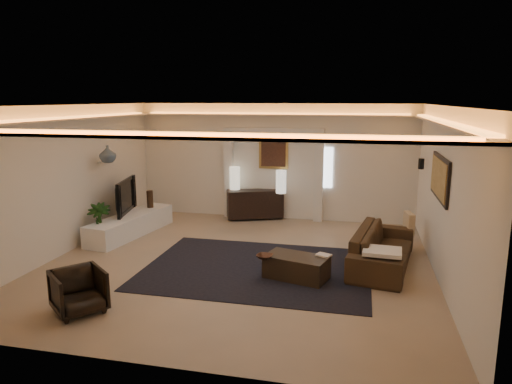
% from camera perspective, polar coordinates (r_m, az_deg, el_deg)
% --- Properties ---
extents(floor, '(7.00, 7.00, 0.00)m').
position_cam_1_polar(floor, '(8.80, -2.16, -8.71)').
color(floor, tan).
rests_on(floor, ground).
extents(ceiling, '(7.00, 7.00, 0.00)m').
position_cam_1_polar(ceiling, '(8.26, -2.31, 10.54)').
color(ceiling, white).
rests_on(ceiling, ground).
extents(wall_back, '(7.00, 0.00, 7.00)m').
position_cam_1_polar(wall_back, '(11.78, 2.18, 3.71)').
color(wall_back, white).
rests_on(wall_back, ground).
extents(wall_front, '(7.00, 0.00, 7.00)m').
position_cam_1_polar(wall_front, '(5.21, -12.30, -6.43)').
color(wall_front, white).
rests_on(wall_front, ground).
extents(wall_left, '(0.00, 7.00, 7.00)m').
position_cam_1_polar(wall_left, '(9.90, -22.21, 1.40)').
color(wall_left, white).
rests_on(wall_left, ground).
extents(wall_right, '(0.00, 7.00, 7.00)m').
position_cam_1_polar(wall_right, '(8.24, 21.98, -0.44)').
color(wall_right, white).
rests_on(wall_right, ground).
extents(cove_soffit, '(7.00, 7.00, 0.04)m').
position_cam_1_polar(cove_soffit, '(8.27, -2.30, 8.60)').
color(cove_soffit, silver).
rests_on(cove_soffit, ceiling).
extents(daylight_slit, '(0.25, 0.03, 1.00)m').
position_cam_1_polar(daylight_slit, '(11.61, 8.73, 2.97)').
color(daylight_slit, white).
rests_on(daylight_slit, wall_back).
extents(area_rug, '(4.00, 3.00, 0.01)m').
position_cam_1_polar(area_rug, '(8.52, 0.12, -9.33)').
color(area_rug, black).
rests_on(area_rug, ground).
extents(pilaster_left, '(0.22, 0.20, 2.20)m').
position_cam_1_polar(pilaster_left, '(12.00, -3.33, 2.15)').
color(pilaster_left, silver).
rests_on(pilaster_left, ground).
extents(pilaster_right, '(0.22, 0.20, 2.20)m').
position_cam_1_polar(pilaster_right, '(11.58, 7.68, 1.73)').
color(pilaster_right, silver).
rests_on(pilaster_right, ground).
extents(alcove_header, '(2.52, 0.20, 0.12)m').
position_cam_1_polar(alcove_header, '(11.60, 2.12, 7.56)').
color(alcove_header, silver).
rests_on(alcove_header, wall_back).
extents(painting_frame, '(0.74, 0.04, 0.74)m').
position_cam_1_polar(painting_frame, '(11.73, 2.16, 4.66)').
color(painting_frame, tan).
rests_on(painting_frame, wall_back).
extents(painting_canvas, '(0.62, 0.02, 0.62)m').
position_cam_1_polar(painting_canvas, '(11.70, 2.14, 4.64)').
color(painting_canvas, '#4C2D1E').
rests_on(painting_canvas, wall_back).
extents(art_panel_frame, '(0.04, 1.64, 0.74)m').
position_cam_1_polar(art_panel_frame, '(8.49, 21.60, 1.63)').
color(art_panel_frame, black).
rests_on(art_panel_frame, wall_right).
extents(art_panel_gold, '(0.02, 1.50, 0.62)m').
position_cam_1_polar(art_panel_gold, '(8.48, 21.43, 1.63)').
color(art_panel_gold, tan).
rests_on(art_panel_gold, wall_right).
extents(wall_sconce, '(0.12, 0.12, 0.22)m').
position_cam_1_polar(wall_sconce, '(10.34, 19.56, 3.27)').
color(wall_sconce, black).
rests_on(wall_sconce, wall_right).
extents(wall_niche, '(0.10, 0.55, 0.04)m').
position_cam_1_polar(wall_niche, '(11.00, -17.89, 3.67)').
color(wall_niche, silver).
rests_on(wall_niche, wall_left).
extents(console, '(1.47, 0.92, 0.70)m').
position_cam_1_polar(console, '(11.81, -0.12, -1.44)').
color(console, '#2E231E').
rests_on(console, ground).
extents(lamp_left, '(0.34, 0.34, 0.58)m').
position_cam_1_polar(lamp_left, '(11.81, -2.61, 1.95)').
color(lamp_left, beige).
rests_on(lamp_left, console).
extents(lamp_right, '(0.33, 0.33, 0.56)m').
position_cam_1_polar(lamp_right, '(11.33, 3.09, 1.55)').
color(lamp_right, silver).
rests_on(lamp_right, console).
extents(media_ledge, '(0.99, 2.57, 0.47)m').
position_cam_1_polar(media_ledge, '(10.88, -15.05, -3.91)').
color(media_ledge, white).
rests_on(media_ledge, ground).
extents(tv, '(1.34, 0.45, 0.77)m').
position_cam_1_polar(tv, '(11.03, -16.22, -0.52)').
color(tv, black).
rests_on(tv, media_ledge).
extents(figurine, '(0.18, 0.18, 0.41)m').
position_cam_1_polar(figurine, '(11.40, -12.84, -0.96)').
color(figurine, '#3D2A1B').
rests_on(figurine, media_ledge).
extents(ginger_jar, '(0.45, 0.45, 0.37)m').
position_cam_1_polar(ginger_jar, '(10.49, -17.70, 4.45)').
color(ginger_jar, '#415F6E').
rests_on(ginger_jar, wall_niche).
extents(plant, '(0.65, 0.65, 0.87)m').
position_cam_1_polar(plant, '(10.32, -18.63, -3.74)').
color(plant, '#14350E').
rests_on(plant, ground).
extents(sofa, '(2.47, 1.30, 0.69)m').
position_cam_1_polar(sofa, '(8.86, 15.24, -6.62)').
color(sofa, black).
rests_on(sofa, ground).
extents(throw_blanket, '(0.65, 0.55, 0.07)m').
position_cam_1_polar(throw_blanket, '(7.99, 15.19, -7.03)').
color(throw_blanket, beige).
rests_on(throw_blanket, sofa).
extents(throw_pillow, '(0.20, 0.43, 0.41)m').
position_cam_1_polar(throw_pillow, '(9.94, 18.20, -3.59)').
color(throw_pillow, tan).
rests_on(throw_pillow, sofa).
extents(coffee_table, '(1.15, 0.82, 0.39)m').
position_cam_1_polar(coffee_table, '(8.06, 4.98, -9.11)').
color(coffee_table, black).
rests_on(coffee_table, ground).
extents(bowl, '(0.31, 0.31, 0.07)m').
position_cam_1_polar(bowl, '(7.83, 1.05, -7.83)').
color(bowl, '#371E13').
rests_on(bowl, coffee_table).
extents(magazine, '(0.29, 0.25, 0.03)m').
position_cam_1_polar(magazine, '(8.04, 8.28, -7.57)').
color(magazine, beige).
rests_on(magazine, coffee_table).
extents(armchair, '(0.96, 0.96, 0.63)m').
position_cam_1_polar(armchair, '(7.26, -20.87, -11.28)').
color(armchair, black).
rests_on(armchair, ground).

